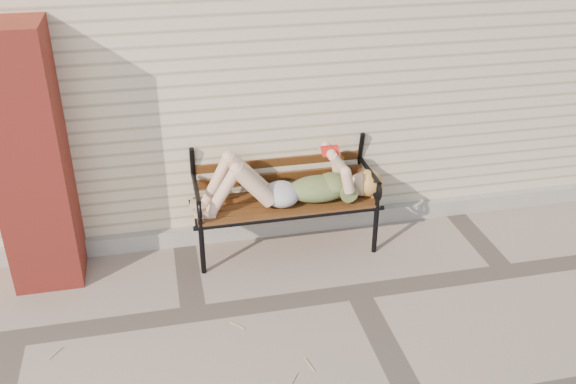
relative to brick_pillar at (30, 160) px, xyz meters
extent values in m
plane|color=gray|center=(2.30, -0.75, -1.00)|extent=(80.00, 80.00, 0.00)
cube|color=beige|center=(2.30, 2.25, 0.50)|extent=(8.00, 4.00, 3.00)
cube|color=#9A948B|center=(2.30, 0.22, -0.93)|extent=(8.00, 0.10, 0.15)
cube|color=#AA2F26|center=(0.00, 0.00, 0.00)|extent=(0.50, 0.50, 2.00)
cylinder|color=black|center=(1.17, -0.24, -0.78)|extent=(0.04, 0.04, 0.43)
cylinder|color=black|center=(1.17, 0.19, -0.78)|extent=(0.04, 0.04, 0.43)
cylinder|color=black|center=(2.60, -0.24, -0.78)|extent=(0.04, 0.04, 0.43)
cylinder|color=black|center=(2.60, 0.19, -0.78)|extent=(0.04, 0.04, 0.43)
cube|color=brown|center=(1.89, -0.02, -0.57)|extent=(1.47, 0.47, 0.03)
cylinder|color=black|center=(1.89, -0.24, -0.58)|extent=(1.55, 0.04, 0.04)
cylinder|color=black|center=(1.89, 0.19, -0.58)|extent=(1.55, 0.04, 0.04)
torus|color=black|center=(1.89, 0.30, -0.08)|extent=(0.27, 0.03, 0.27)
ellipsoid|color=#093945|center=(2.16, -0.05, -0.45)|extent=(0.52, 0.30, 0.20)
ellipsoid|color=#093945|center=(2.28, -0.05, -0.42)|extent=(0.25, 0.29, 0.15)
ellipsoid|color=#B0B0B5|center=(1.85, -0.05, -0.46)|extent=(0.29, 0.33, 0.18)
sphere|color=beige|center=(2.54, -0.05, -0.45)|extent=(0.21, 0.21, 0.21)
ellipsoid|color=tan|center=(2.59, -0.05, -0.44)|extent=(0.24, 0.25, 0.22)
cube|color=red|center=(2.24, -0.05, -0.08)|extent=(0.14, 0.02, 0.02)
cube|color=white|center=(2.24, -0.09, -0.11)|extent=(0.14, 0.08, 0.05)
cube|color=white|center=(2.24, -0.01, -0.11)|extent=(0.14, 0.08, 0.05)
cube|color=red|center=(2.24, -0.10, -0.10)|extent=(0.14, 0.09, 0.05)
cube|color=red|center=(2.24, -0.01, -0.10)|extent=(0.14, 0.09, 0.05)
cylinder|color=tan|center=(2.10, -1.48, -0.99)|extent=(0.10, 0.10, 0.01)
cylinder|color=tan|center=(1.37, -0.94, -0.99)|extent=(0.14, 0.06, 0.01)
cylinder|color=tan|center=(0.67, -1.15, -0.99)|extent=(0.03, 0.15, 0.01)
cylinder|color=tan|center=(1.12, -1.22, -0.99)|extent=(0.05, 0.07, 0.01)
cylinder|color=tan|center=(1.33, -1.13, -0.99)|extent=(0.12, 0.01, 0.01)
cylinder|color=tan|center=(0.63, -1.36, -0.99)|extent=(0.11, 0.10, 0.01)
cylinder|color=tan|center=(1.76, -1.44, -0.99)|extent=(0.04, 0.08, 0.01)
cylinder|color=tan|center=(1.77, -1.23, -0.99)|extent=(0.08, 0.07, 0.01)
camera|label=1|loc=(0.93, -4.51, 1.99)|focal=40.00mm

